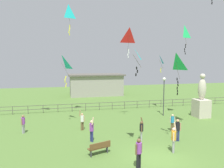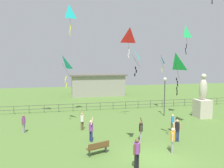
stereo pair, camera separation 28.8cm
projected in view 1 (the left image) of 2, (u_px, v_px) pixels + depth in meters
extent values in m
plane|color=#517533|center=(156.00, 159.00, 13.08)|extent=(80.00, 80.00, 0.00)
cube|color=beige|center=(201.00, 108.00, 22.98)|extent=(1.47, 1.47, 1.95)
ellipsoid|color=beige|center=(202.00, 89.00, 22.76)|extent=(0.90, 0.76, 2.28)
sphere|color=beige|center=(203.00, 76.00, 22.61)|extent=(0.56, 0.56, 0.56)
cylinder|color=#38383D|center=(164.00, 98.00, 23.48)|extent=(0.10, 0.10, 3.97)
sphere|color=white|center=(164.00, 79.00, 23.26)|extent=(0.36, 0.36, 0.36)
cube|color=brown|center=(99.00, 147.00, 13.76)|extent=(1.55, 0.86, 0.06)
cube|color=brown|center=(100.00, 145.00, 13.58)|extent=(1.44, 0.53, 0.36)
cube|color=#333338|center=(91.00, 153.00, 13.47)|extent=(0.08, 0.36, 0.45)
cube|color=#333338|center=(107.00, 149.00, 14.09)|extent=(0.08, 0.36, 0.45)
cylinder|color=navy|center=(176.00, 136.00, 16.04)|extent=(0.15, 0.15, 0.86)
cylinder|color=navy|center=(178.00, 136.00, 16.01)|extent=(0.15, 0.15, 0.86)
cylinder|color=black|center=(178.00, 126.00, 15.95)|extent=(0.32, 0.32, 0.61)
sphere|color=tan|center=(178.00, 121.00, 15.90)|extent=(0.23, 0.23, 0.23)
cylinder|color=tan|center=(175.00, 126.00, 15.98)|extent=(0.09, 0.09, 0.58)
cylinder|color=tan|center=(180.00, 127.00, 15.92)|extent=(0.09, 0.09, 0.58)
cylinder|color=black|center=(138.00, 161.00, 11.89)|extent=(0.15, 0.15, 0.88)
cylinder|color=black|center=(140.00, 160.00, 12.01)|extent=(0.15, 0.15, 0.88)
cylinder|color=purple|center=(139.00, 148.00, 11.87)|extent=(0.32, 0.32, 0.62)
sphere|color=brown|center=(139.00, 141.00, 11.83)|extent=(0.24, 0.24, 0.24)
cylinder|color=brown|center=(136.00, 150.00, 11.73)|extent=(0.10, 0.10, 0.59)
cylinder|color=brown|center=(141.00, 148.00, 12.02)|extent=(0.10, 0.10, 0.59)
cylinder|color=#99999E|center=(24.00, 128.00, 17.82)|extent=(0.14, 0.14, 0.80)
cylinder|color=#99999E|center=(23.00, 129.00, 17.67)|extent=(0.14, 0.14, 0.80)
cylinder|color=purple|center=(23.00, 121.00, 17.67)|extent=(0.29, 0.29, 0.57)
sphere|color=#8C6647|center=(23.00, 116.00, 17.63)|extent=(0.22, 0.22, 0.22)
cylinder|color=#8C6647|center=(25.00, 121.00, 17.87)|extent=(0.09, 0.09, 0.54)
cylinder|color=#8C6647|center=(22.00, 122.00, 17.49)|extent=(0.09, 0.09, 0.54)
cylinder|color=brown|center=(173.00, 127.00, 18.33)|extent=(0.13, 0.13, 0.76)
cylinder|color=brown|center=(171.00, 127.00, 18.38)|extent=(0.13, 0.13, 0.76)
cylinder|color=#268CBF|center=(173.00, 120.00, 18.29)|extent=(0.28, 0.28, 0.54)
sphere|color=beige|center=(173.00, 115.00, 18.25)|extent=(0.20, 0.20, 0.20)
cylinder|color=beige|center=(175.00, 120.00, 18.22)|extent=(0.08, 0.08, 0.51)
cylinder|color=beige|center=(170.00, 120.00, 18.36)|extent=(0.08, 0.08, 0.51)
cylinder|color=brown|center=(81.00, 126.00, 18.55)|extent=(0.13, 0.13, 0.77)
cylinder|color=brown|center=(83.00, 126.00, 18.63)|extent=(0.13, 0.13, 0.77)
cylinder|color=white|center=(82.00, 119.00, 18.52)|extent=(0.28, 0.28, 0.55)
sphere|color=tan|center=(82.00, 114.00, 18.48)|extent=(0.21, 0.21, 0.21)
cylinder|color=tan|center=(80.00, 113.00, 18.40)|extent=(0.15, 0.20, 0.53)
cylinder|color=tan|center=(84.00, 119.00, 18.63)|extent=(0.09, 0.09, 0.52)
cylinder|color=navy|center=(92.00, 137.00, 15.85)|extent=(0.14, 0.14, 0.84)
cylinder|color=navy|center=(91.00, 136.00, 15.97)|extent=(0.14, 0.14, 0.84)
cylinder|color=purple|center=(92.00, 127.00, 15.84)|extent=(0.31, 0.31, 0.59)
sphere|color=beige|center=(92.00, 122.00, 15.79)|extent=(0.22, 0.22, 0.22)
cylinder|color=beige|center=(93.00, 121.00, 15.60)|extent=(0.23, 0.19, 0.57)
cylinder|color=beige|center=(90.00, 127.00, 15.99)|extent=(0.09, 0.09, 0.56)
cylinder|color=#99999E|center=(141.00, 136.00, 16.15)|extent=(0.13, 0.13, 0.78)
cylinder|color=#99999E|center=(141.00, 136.00, 16.00)|extent=(0.13, 0.13, 0.78)
cylinder|color=black|center=(141.00, 127.00, 16.00)|extent=(0.28, 0.28, 0.55)
sphere|color=brown|center=(142.00, 123.00, 15.96)|extent=(0.21, 0.21, 0.21)
cylinder|color=brown|center=(142.00, 121.00, 16.13)|extent=(0.25, 0.15, 0.52)
cylinder|color=brown|center=(142.00, 129.00, 15.82)|extent=(0.09, 0.09, 0.52)
cylinder|color=#99999E|center=(174.00, 146.00, 14.09)|extent=(0.15, 0.15, 0.86)
cylinder|color=#99999E|center=(173.00, 147.00, 13.93)|extent=(0.15, 0.15, 0.86)
cylinder|color=orange|center=(174.00, 135.00, 13.93)|extent=(0.32, 0.32, 0.61)
sphere|color=beige|center=(174.00, 129.00, 13.89)|extent=(0.23, 0.23, 0.23)
cylinder|color=beige|center=(175.00, 127.00, 14.06)|extent=(0.22, 0.19, 0.59)
cylinder|color=beige|center=(174.00, 137.00, 13.74)|extent=(0.09, 0.09, 0.58)
pyramid|color=red|center=(130.00, 35.00, 20.30)|extent=(1.24, 0.62, 1.46)
cylinder|color=#4C381E|center=(129.00, 43.00, 20.59)|extent=(0.08, 0.45, 1.46)
cube|color=white|center=(129.00, 50.00, 20.67)|extent=(0.11, 0.02, 0.21)
cube|color=white|center=(129.00, 52.00, 20.71)|extent=(0.12, 0.02, 0.21)
cube|color=white|center=(128.00, 55.00, 20.65)|extent=(0.11, 0.03, 0.21)
cube|color=white|center=(128.00, 57.00, 20.71)|extent=(0.09, 0.01, 0.20)
pyramid|color=#19B2B2|center=(68.00, 12.00, 22.04)|extent=(1.03, 0.74, 1.52)
cylinder|color=#4C381E|center=(69.00, 19.00, 21.95)|extent=(0.17, 0.42, 1.52)
cube|color=yellow|center=(70.00, 26.00, 22.04)|extent=(0.10, 0.01, 0.20)
cube|color=yellow|center=(70.00, 28.00, 22.06)|extent=(0.09, 0.04, 0.20)
cube|color=yellow|center=(69.00, 30.00, 22.05)|extent=(0.10, 0.02, 0.21)
cube|color=yellow|center=(69.00, 32.00, 22.04)|extent=(0.08, 0.01, 0.20)
cube|color=yellow|center=(70.00, 34.00, 22.10)|extent=(0.09, 0.04, 0.20)
pyramid|color=#19B2B2|center=(133.00, 54.00, 13.85)|extent=(0.82, 0.89, 0.87)
cylinder|color=#4C381E|center=(137.00, 61.00, 13.83)|extent=(0.52, 0.26, 0.87)
cube|color=black|center=(137.00, 68.00, 13.86)|extent=(0.11, 0.04, 0.21)
cube|color=black|center=(137.00, 71.00, 13.93)|extent=(0.10, 0.04, 0.20)
cube|color=black|center=(136.00, 75.00, 13.87)|extent=(0.09, 0.02, 0.20)
pyramid|color=#198CD1|center=(159.00, 59.00, 26.21)|extent=(0.81, 1.13, 1.12)
cylinder|color=#4C381E|center=(161.00, 64.00, 26.25)|extent=(0.50, 0.17, 1.12)
cube|color=yellow|center=(161.00, 68.00, 26.32)|extent=(0.08, 0.04, 0.20)
cube|color=yellow|center=(161.00, 70.00, 26.29)|extent=(0.12, 0.02, 0.21)
cube|color=yellow|center=(161.00, 72.00, 26.35)|extent=(0.11, 0.04, 0.21)
pyramid|color=#1EB759|center=(176.00, 62.00, 15.05)|extent=(0.80, 1.10, 1.26)
cylinder|color=#4C381E|center=(178.00, 71.00, 15.25)|extent=(0.49, 0.18, 1.26)
cube|color=black|center=(177.00, 79.00, 15.28)|extent=(0.10, 0.04, 0.20)
cube|color=black|center=(178.00, 82.00, 15.38)|extent=(0.09, 0.04, 0.20)
cube|color=black|center=(178.00, 85.00, 15.42)|extent=(0.12, 0.02, 0.21)
cube|color=black|center=(177.00, 88.00, 15.39)|extent=(0.11, 0.02, 0.21)
cube|color=black|center=(177.00, 91.00, 15.44)|extent=(0.11, 0.02, 0.21)
cube|color=black|center=(177.00, 94.00, 15.46)|extent=(0.09, 0.04, 0.20)
cube|color=black|center=(212.00, 0.00, 15.38)|extent=(0.11, 0.04, 0.21)
cube|color=black|center=(212.00, 3.00, 15.43)|extent=(0.10, 0.02, 0.21)
pyramid|color=#1EB759|center=(184.00, 32.00, 21.71)|extent=(0.84, 0.61, 1.38)
cylinder|color=#4C381E|center=(185.00, 38.00, 21.58)|extent=(0.11, 0.46, 1.38)
cube|color=black|center=(186.00, 45.00, 21.69)|extent=(0.12, 0.03, 0.21)
cube|color=black|center=(185.00, 47.00, 21.71)|extent=(0.09, 0.02, 0.20)
cube|color=black|center=(185.00, 49.00, 21.65)|extent=(0.12, 0.03, 0.21)
cube|color=black|center=(185.00, 51.00, 21.70)|extent=(0.11, 0.03, 0.21)
cube|color=black|center=(185.00, 53.00, 21.79)|extent=(0.09, 0.02, 0.20)
pyramid|color=#19B2B2|center=(62.00, 63.00, 19.56)|extent=(1.14, 1.26, 1.32)
cylinder|color=#4C381E|center=(66.00, 70.00, 19.87)|extent=(0.70, 0.35, 1.32)
cube|color=yellow|center=(66.00, 77.00, 19.95)|extent=(0.10, 0.04, 0.20)
cube|color=yellow|center=(65.00, 79.00, 19.91)|extent=(0.11, 0.05, 0.21)
cube|color=yellow|center=(65.00, 82.00, 19.93)|extent=(0.10, 0.05, 0.20)
cube|color=yellow|center=(66.00, 84.00, 20.03)|extent=(0.11, 0.02, 0.21)
cube|color=yellow|center=(66.00, 86.00, 20.02)|extent=(0.09, 0.02, 0.20)
cylinder|color=#4C4742|center=(13.00, 110.00, 24.09)|extent=(0.06, 0.06, 0.95)
cylinder|color=#4C4742|center=(28.00, 110.00, 24.46)|extent=(0.06, 0.06, 0.95)
cylinder|color=#4C4742|center=(43.00, 109.00, 24.83)|extent=(0.06, 0.06, 0.95)
cylinder|color=#4C4742|center=(58.00, 108.00, 25.21)|extent=(0.06, 0.06, 0.95)
cylinder|color=#4C4742|center=(72.00, 108.00, 25.58)|extent=(0.06, 0.06, 0.95)
cylinder|color=#4C4742|center=(86.00, 107.00, 25.95)|extent=(0.06, 0.06, 0.95)
cylinder|color=#4C4742|center=(99.00, 106.00, 26.33)|extent=(0.06, 0.06, 0.95)
cylinder|color=#4C4742|center=(112.00, 106.00, 26.70)|extent=(0.06, 0.06, 0.95)
cylinder|color=#4C4742|center=(125.00, 105.00, 27.06)|extent=(0.06, 0.06, 0.95)
cylinder|color=#4C4742|center=(137.00, 105.00, 27.44)|extent=(0.06, 0.06, 0.95)
cylinder|color=#4C4742|center=(149.00, 104.00, 27.82)|extent=(0.06, 0.06, 0.95)
cylinder|color=#4C4742|center=(161.00, 103.00, 28.19)|extent=(0.06, 0.06, 0.95)
cylinder|color=#4C4742|center=(172.00, 103.00, 28.56)|extent=(0.06, 0.06, 0.95)
cylinder|color=#4C4742|center=(183.00, 102.00, 28.93)|extent=(0.06, 0.06, 0.95)
cylinder|color=#4C4742|center=(194.00, 102.00, 29.29)|extent=(0.06, 0.06, 0.95)
cylinder|color=#4C4742|center=(205.00, 101.00, 29.67)|extent=(0.06, 0.06, 0.95)
cylinder|color=#4C4742|center=(215.00, 101.00, 30.05)|extent=(0.06, 0.06, 0.95)
cube|color=#4C4742|center=(109.00, 102.00, 26.56)|extent=(36.00, 0.05, 0.05)
cube|color=#4C4742|center=(109.00, 106.00, 26.60)|extent=(36.00, 0.05, 0.05)
cube|color=gray|center=(96.00, 85.00, 38.13)|extent=(9.17, 4.56, 3.57)
cube|color=#59544C|center=(96.00, 75.00, 37.93)|extent=(9.77, 5.16, 0.24)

